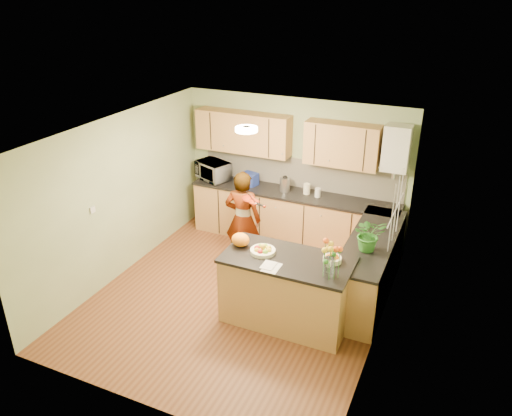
% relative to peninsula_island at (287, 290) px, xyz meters
% --- Properties ---
extents(floor, '(4.50, 4.50, 0.00)m').
position_rel_peninsula_island_xyz_m(floor, '(-0.81, 0.20, -0.49)').
color(floor, '#5D311A').
rests_on(floor, ground).
extents(ceiling, '(4.00, 4.50, 0.02)m').
position_rel_peninsula_island_xyz_m(ceiling, '(-0.81, 0.20, 2.01)').
color(ceiling, white).
rests_on(ceiling, wall_back).
extents(wall_back, '(4.00, 0.02, 2.50)m').
position_rel_peninsula_island_xyz_m(wall_back, '(-0.81, 2.45, 0.76)').
color(wall_back, gray).
rests_on(wall_back, floor).
extents(wall_front, '(4.00, 0.02, 2.50)m').
position_rel_peninsula_island_xyz_m(wall_front, '(-0.81, -2.05, 0.76)').
color(wall_front, gray).
rests_on(wall_front, floor).
extents(wall_left, '(0.02, 4.50, 2.50)m').
position_rel_peninsula_island_xyz_m(wall_left, '(-2.81, 0.20, 0.76)').
color(wall_left, gray).
rests_on(wall_left, floor).
extents(wall_right, '(0.02, 4.50, 2.50)m').
position_rel_peninsula_island_xyz_m(wall_right, '(1.19, 0.20, 0.76)').
color(wall_right, gray).
rests_on(wall_right, floor).
extents(back_counter, '(3.64, 0.62, 0.94)m').
position_rel_peninsula_island_xyz_m(back_counter, '(-0.71, 2.15, -0.02)').
color(back_counter, '#AE8045').
rests_on(back_counter, floor).
extents(right_counter, '(0.62, 2.24, 0.94)m').
position_rel_peninsula_island_xyz_m(right_counter, '(0.89, 1.05, -0.02)').
color(right_counter, '#AE8045').
rests_on(right_counter, floor).
extents(splashback, '(3.60, 0.02, 0.52)m').
position_rel_peninsula_island_xyz_m(splashback, '(-0.71, 2.44, 0.71)').
color(splashback, beige).
rests_on(splashback, back_counter).
extents(upper_cabinets, '(3.20, 0.34, 0.70)m').
position_rel_peninsula_island_xyz_m(upper_cabinets, '(-0.99, 2.28, 1.36)').
color(upper_cabinets, '#AE8045').
rests_on(upper_cabinets, wall_back).
extents(boiler, '(0.40, 0.30, 0.86)m').
position_rel_peninsula_island_xyz_m(boiler, '(0.89, 2.29, 1.41)').
color(boiler, silver).
rests_on(boiler, wall_back).
extents(window_right, '(0.01, 1.30, 1.05)m').
position_rel_peninsula_island_xyz_m(window_right, '(1.18, 0.80, 1.06)').
color(window_right, silver).
rests_on(window_right, wall_right).
extents(light_switch, '(0.02, 0.09, 0.09)m').
position_rel_peninsula_island_xyz_m(light_switch, '(-2.80, -0.40, 0.81)').
color(light_switch, silver).
rests_on(light_switch, wall_left).
extents(ceiling_lamp, '(0.30, 0.30, 0.07)m').
position_rel_peninsula_island_xyz_m(ceiling_lamp, '(-0.81, 0.50, 1.98)').
color(ceiling_lamp, '#FFEABF').
rests_on(ceiling_lamp, ceiling).
extents(peninsula_island, '(1.69, 0.87, 0.97)m').
position_rel_peninsula_island_xyz_m(peninsula_island, '(0.00, 0.00, 0.00)').
color(peninsula_island, '#AE8045').
rests_on(peninsula_island, floor).
extents(fruit_dish, '(0.34, 0.34, 0.12)m').
position_rel_peninsula_island_xyz_m(fruit_dish, '(-0.35, 0.00, 0.53)').
color(fruit_dish, '#F3EBC3').
rests_on(fruit_dish, peninsula_island).
extents(orange_bowl, '(0.24, 0.24, 0.14)m').
position_rel_peninsula_island_xyz_m(orange_bowl, '(0.55, 0.15, 0.54)').
color(orange_bowl, '#F3EBC3').
rests_on(orange_bowl, peninsula_island).
extents(flower_vase, '(0.29, 0.29, 0.53)m').
position_rel_peninsula_island_xyz_m(flower_vase, '(0.60, -0.18, 0.84)').
color(flower_vase, silver).
rests_on(flower_vase, peninsula_island).
extents(orange_bag, '(0.29, 0.26, 0.19)m').
position_rel_peninsula_island_xyz_m(orange_bag, '(-0.70, 0.05, 0.58)').
color(orange_bag, orange).
rests_on(orange_bag, peninsula_island).
extents(papers, '(0.20, 0.27, 0.01)m').
position_rel_peninsula_island_xyz_m(papers, '(-0.10, -0.30, 0.49)').
color(papers, silver).
rests_on(papers, peninsula_island).
extents(violinist, '(0.63, 0.45, 1.61)m').
position_rel_peninsula_island_xyz_m(violinist, '(-1.17, 1.10, 0.32)').
color(violinist, '#E8A68E').
rests_on(violinist, floor).
extents(violin, '(0.66, 0.57, 0.17)m').
position_rel_peninsula_island_xyz_m(violin, '(-0.97, 0.88, 0.80)').
color(violin, '#511105').
rests_on(violin, violinist).
extents(microwave, '(0.71, 0.60, 0.33)m').
position_rel_peninsula_island_xyz_m(microwave, '(-2.27, 2.16, 0.62)').
color(microwave, silver).
rests_on(microwave, back_counter).
extents(blue_box, '(0.31, 0.26, 0.22)m').
position_rel_peninsula_island_xyz_m(blue_box, '(-1.55, 2.18, 0.56)').
color(blue_box, navy).
rests_on(blue_box, back_counter).
extents(kettle, '(0.17, 0.17, 0.33)m').
position_rel_peninsula_island_xyz_m(kettle, '(-0.87, 2.16, 0.59)').
color(kettle, silver).
rests_on(kettle, back_counter).
extents(jar_cream, '(0.12, 0.12, 0.18)m').
position_rel_peninsula_island_xyz_m(jar_cream, '(-0.49, 2.20, 0.54)').
color(jar_cream, '#F3EBC3').
rests_on(jar_cream, back_counter).
extents(jar_white, '(0.11, 0.11, 0.15)m').
position_rel_peninsula_island_xyz_m(jar_white, '(-0.28, 2.15, 0.53)').
color(jar_white, silver).
rests_on(jar_white, back_counter).
extents(potted_plant, '(0.54, 0.51, 0.47)m').
position_rel_peninsula_island_xyz_m(potted_plant, '(0.89, 0.70, 0.69)').
color(potted_plant, '#2E7527').
rests_on(potted_plant, right_counter).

